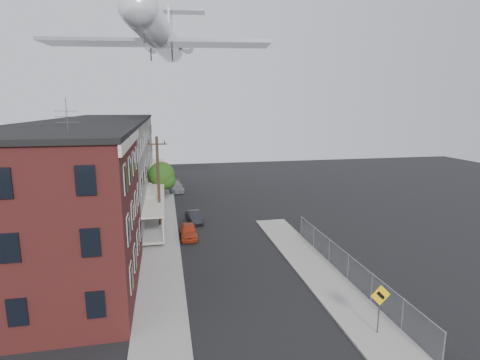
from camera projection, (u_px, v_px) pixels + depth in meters
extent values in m
plane|color=black|center=(268.00, 336.00, 19.40)|extent=(120.00, 120.00, 0.00)
cube|color=gray|center=(162.00, 213.00, 41.40)|extent=(3.00, 62.00, 0.12)
cube|color=gray|center=(321.00, 275.00, 26.22)|extent=(3.00, 26.00, 0.12)
cube|color=gray|center=(175.00, 212.00, 41.67)|extent=(0.15, 62.00, 0.14)
cube|color=gray|center=(301.00, 277.00, 25.94)|extent=(0.15, 26.00, 0.14)
cube|color=black|center=(49.00, 218.00, 22.83)|extent=(10.00, 12.00, 10.00)
cube|color=black|center=(40.00, 133.00, 21.82)|extent=(10.30, 12.30, 0.30)
cube|color=beige|center=(131.00, 139.00, 22.90)|extent=(0.16, 12.20, 0.60)
cylinder|color=#515156|center=(67.00, 117.00, 20.09)|extent=(0.04, 0.04, 2.00)
cube|color=#60605E|center=(82.00, 186.00, 31.96)|extent=(10.00, 7.00, 10.00)
cube|color=black|center=(77.00, 125.00, 30.96)|extent=(10.25, 7.00, 0.30)
cube|color=gray|center=(155.00, 231.00, 33.97)|extent=(1.80, 6.40, 0.25)
cube|color=beige|center=(154.00, 208.00, 33.54)|extent=(1.90, 6.50, 0.15)
cube|color=#75685C|center=(96.00, 172.00, 38.69)|extent=(10.00, 7.00, 10.00)
cube|color=black|center=(92.00, 122.00, 37.69)|extent=(10.25, 7.00, 0.30)
cube|color=gray|center=(156.00, 210.00, 40.70)|extent=(1.80, 6.40, 0.25)
cube|color=beige|center=(155.00, 191.00, 40.27)|extent=(1.90, 6.50, 0.15)
cube|color=#60605E|center=(106.00, 162.00, 45.42)|extent=(10.00, 7.00, 10.00)
cube|color=black|center=(103.00, 119.00, 44.42)|extent=(10.25, 7.00, 0.30)
cube|color=gray|center=(157.00, 195.00, 47.43)|extent=(1.80, 6.40, 0.25)
cube|color=beige|center=(156.00, 178.00, 47.00)|extent=(1.90, 6.50, 0.15)
cube|color=#75685C|center=(113.00, 155.00, 52.15)|extent=(10.00, 7.00, 10.00)
cube|color=black|center=(111.00, 118.00, 51.14)|extent=(10.25, 7.00, 0.30)
cube|color=gray|center=(158.00, 184.00, 54.16)|extent=(1.80, 6.40, 0.25)
cube|color=beige|center=(157.00, 169.00, 53.73)|extent=(1.90, 6.50, 0.15)
cube|color=#60605E|center=(119.00, 149.00, 58.88)|extent=(10.00, 7.00, 10.00)
cube|color=black|center=(117.00, 116.00, 57.87)|extent=(10.25, 7.00, 0.30)
cube|color=gray|center=(158.00, 176.00, 60.89)|extent=(1.80, 6.40, 0.25)
cube|color=beige|center=(158.00, 162.00, 60.46)|extent=(1.90, 6.50, 0.15)
cylinder|color=gray|center=(444.00, 351.00, 16.73)|extent=(0.06, 0.06, 1.90)
cylinder|color=gray|center=(402.00, 315.00, 19.61)|extent=(0.06, 0.06, 1.90)
cylinder|color=gray|center=(372.00, 288.00, 22.50)|extent=(0.06, 0.06, 1.90)
cylinder|color=gray|center=(348.00, 267.00, 25.38)|extent=(0.06, 0.06, 1.90)
cylinder|color=gray|center=(329.00, 251.00, 28.27)|extent=(0.06, 0.06, 1.90)
cylinder|color=gray|center=(314.00, 237.00, 31.15)|extent=(0.06, 0.06, 1.90)
cylinder|color=gray|center=(301.00, 226.00, 34.03)|extent=(0.06, 0.06, 1.90)
cube|color=gray|center=(349.00, 255.00, 25.21)|extent=(0.04, 18.00, 0.04)
cube|color=gray|center=(348.00, 267.00, 25.38)|extent=(0.02, 18.00, 1.80)
cylinder|color=#515156|center=(379.00, 312.00, 19.27)|extent=(0.07, 0.07, 2.60)
cube|color=yellow|center=(381.00, 295.00, 19.05)|extent=(1.10, 0.03, 1.10)
cube|color=black|center=(381.00, 295.00, 19.03)|extent=(0.52, 0.02, 0.52)
cylinder|color=black|center=(159.00, 185.00, 34.74)|extent=(0.26, 0.26, 9.00)
cube|color=black|center=(157.00, 144.00, 34.00)|extent=(1.80, 0.12, 0.12)
cylinder|color=black|center=(149.00, 142.00, 33.83)|extent=(0.08, 0.08, 0.25)
cylinder|color=black|center=(165.00, 142.00, 34.10)|extent=(0.08, 0.08, 0.25)
cylinder|color=black|center=(162.00, 195.00, 45.04)|extent=(0.24, 0.24, 2.40)
sphere|color=#1D4412|center=(162.00, 175.00, 44.57)|extent=(3.20, 3.20, 3.20)
sphere|color=#1D4412|center=(166.00, 180.00, 44.49)|extent=(2.24, 2.24, 2.24)
imported|color=#A63115|center=(189.00, 231.00, 33.69)|extent=(1.51, 3.73, 1.27)
imported|color=black|center=(194.00, 217.00, 38.20)|extent=(1.68, 3.65, 1.16)
imported|color=slate|center=(176.00, 186.00, 52.09)|extent=(2.27, 4.84, 1.36)
cylinder|color=silver|center=(160.00, 36.00, 40.94)|extent=(6.21, 23.92, 3.16)
sphere|color=silver|center=(138.00, 8.00, 29.34)|extent=(3.16, 3.16, 3.16)
cone|color=silver|center=(172.00, 51.00, 52.54)|extent=(3.52, 3.35, 3.16)
cube|color=#939399|center=(158.00, 43.00, 39.68)|extent=(24.05, 7.19, 0.35)
cylinder|color=#939399|center=(150.00, 46.00, 48.95)|extent=(2.08, 4.12, 1.58)
cylinder|color=#939399|center=(187.00, 46.00, 49.28)|extent=(2.08, 4.12, 1.58)
cube|color=silver|center=(170.00, 30.00, 51.51)|extent=(0.73, 3.76, 5.53)
cube|color=#939399|center=(171.00, 11.00, 51.98)|extent=(9.64, 3.76, 0.25)
cylinder|color=#515156|center=(144.00, 36.00, 31.62)|extent=(0.16, 0.16, 1.19)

